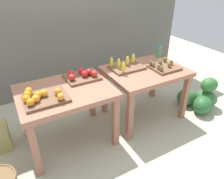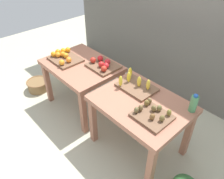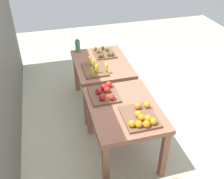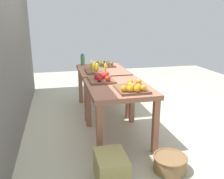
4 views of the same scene
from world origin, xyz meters
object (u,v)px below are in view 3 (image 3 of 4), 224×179
apple_bin (105,93)px  kiwi_bin (104,53)px  display_table_left (124,114)px  orange_bin (141,117)px  water_bottle (78,46)px  banana_crate (95,69)px  display_table_right (102,68)px  watermelon_pile (105,65)px

apple_bin → kiwi_bin: (1.06, -0.25, -0.01)m
display_table_left → orange_bin: 0.32m
water_bottle → banana_crate: bearing=-168.7°
display_table_right → apple_bin: size_ratio=2.60×
display_table_left → kiwi_bin: (1.34, -0.09, 0.14)m
display_table_left → banana_crate: size_ratio=2.36×
display_table_right → apple_bin: bearing=169.0°
apple_bin → kiwi_bin: 1.09m
water_bottle → watermelon_pile: size_ratio=0.33×
display_table_right → kiwi_bin: size_ratio=2.89×
apple_bin → display_table_right: bearing=-11.0°
kiwi_bin → banana_crate: bearing=151.7°
display_table_left → water_bottle: (1.57, 0.28, 0.21)m
water_bottle → display_table_left: bearing=-169.8°
display_table_left → watermelon_pile: bearing=-7.8°
watermelon_pile → kiwi_bin: bearing=164.7°
water_bottle → kiwi_bin: bearing=-121.5°
banana_crate → watermelon_pile: size_ratio=0.68×
display_table_left → watermelon_pile: 2.09m
display_table_left → water_bottle: bearing=10.2°
kiwi_bin → watermelon_pile: 0.93m
display_table_right → kiwi_bin: (0.22, -0.09, 0.14)m
display_table_right → apple_bin: apple_bin is taller
kiwi_bin → watermelon_pile: size_ratio=0.56×
orange_bin → kiwi_bin: bearing=0.6°
watermelon_pile → water_bottle: bearing=128.9°
kiwi_bin → orange_bin: bearing=-179.4°
water_bottle → watermelon_pile: bearing=-51.1°
banana_crate → watermelon_pile: 1.35m
orange_bin → water_bottle: 1.87m
display_table_left → apple_bin: apple_bin is taller
apple_bin → watermelon_pile: size_ratio=0.62×
orange_bin → apple_bin: (0.53, 0.27, -0.00)m
orange_bin → banana_crate: banana_crate is taller
apple_bin → banana_crate: size_ratio=0.91×
display_table_right → watermelon_pile: size_ratio=1.62×
watermelon_pile → banana_crate: bearing=159.3°
orange_bin → watermelon_pile: 2.36m
orange_bin → banana_crate: size_ratio=1.03×
display_table_right → banana_crate: bearing=146.6°
apple_bin → kiwi_bin: bearing=-13.5°
display_table_right → orange_bin: 1.39m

